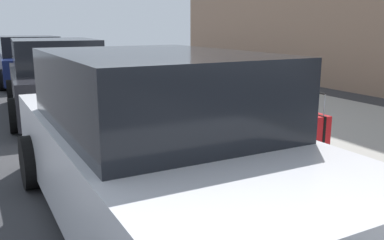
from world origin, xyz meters
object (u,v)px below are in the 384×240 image
at_px(suitcase_black_5, 211,105).
at_px(parked_car_charcoal_1, 57,80).
at_px(suitcase_maroon_3, 239,116).
at_px(suitcase_red_7, 190,99).
at_px(fire_hydrant, 172,87).
at_px(suitcase_olive_6, 199,101).
at_px(parked_car_navy_2, 29,61).
at_px(suitcase_navy_2, 260,124).
at_px(suitcase_red_0, 311,138).
at_px(suitcase_silver_4, 227,112).
at_px(bollard_post, 158,85).
at_px(parked_car_white_0, 153,145).
at_px(suitcase_teal_1, 280,126).

bearing_deg(suitcase_black_5, parked_car_charcoal_1, 39.22).
distance_m(suitcase_maroon_3, parked_car_charcoal_1, 4.43).
height_order(suitcase_red_7, fire_hydrant, fire_hydrant).
bearing_deg(suitcase_maroon_3, parked_car_charcoal_1, 30.61).
bearing_deg(fire_hydrant, suitcase_olive_6, 178.44).
xyz_separation_m(suitcase_maroon_3, parked_car_navy_2, (9.51, 2.25, 0.27)).
bearing_deg(suitcase_navy_2, suitcase_olive_6, 0.50).
height_order(suitcase_red_0, suitcase_navy_2, suitcase_red_0).
relative_size(suitcase_silver_4, parked_car_navy_2, 0.18).
height_order(suitcase_navy_2, parked_car_navy_2, parked_car_navy_2).
bearing_deg(bollard_post, suitcase_navy_2, -178.04).
distance_m(suitcase_black_5, bollard_post, 2.32).
height_order(suitcase_black_5, parked_car_white_0, parked_car_white_0).
relative_size(suitcase_teal_1, suitcase_red_7, 1.62).
xyz_separation_m(suitcase_navy_2, suitcase_silver_4, (1.01, -0.04, 0.00)).
distance_m(suitcase_navy_2, suitcase_maroon_3, 0.50).
distance_m(suitcase_maroon_3, parked_car_white_0, 2.99).
xyz_separation_m(parked_car_charcoal_1, parked_car_navy_2, (5.71, -0.00, -0.02)).
bearing_deg(suitcase_navy_2, parked_car_navy_2, 12.89).
relative_size(suitcase_olive_6, fire_hydrant, 1.10).
bearing_deg(parked_car_white_0, parked_car_navy_2, -0.00).
bearing_deg(suitcase_navy_2, bollard_post, 1.96).
xyz_separation_m(suitcase_maroon_3, bollard_post, (3.32, 0.09, 0.09)).
height_order(suitcase_black_5, parked_car_charcoal_1, parked_car_charcoal_1).
distance_m(suitcase_maroon_3, suitcase_red_7, 1.99).
bearing_deg(suitcase_navy_2, parked_car_charcoal_1, 28.03).
relative_size(suitcase_maroon_3, bollard_post, 0.85).
relative_size(parked_car_charcoal_1, parked_car_navy_2, 0.99).
relative_size(suitcase_maroon_3, fire_hydrant, 0.87).
distance_m(suitcase_silver_4, suitcase_black_5, 0.50).
bearing_deg(suitcase_navy_2, suitcase_red_7, -1.23).
bearing_deg(suitcase_navy_2, suitcase_red_0, -177.44).
relative_size(suitcase_maroon_3, suitcase_silver_4, 0.86).
height_order(fire_hydrant, parked_car_charcoal_1, parked_car_charcoal_1).
bearing_deg(suitcase_olive_6, suitcase_red_0, -178.78).
distance_m(bollard_post, parked_car_white_0, 5.69).
distance_m(suitcase_silver_4, bollard_post, 2.82).
height_order(suitcase_olive_6, parked_car_navy_2, parked_car_navy_2).
xyz_separation_m(suitcase_teal_1, suitcase_navy_2, (0.50, -0.02, -0.08)).
relative_size(suitcase_teal_1, fire_hydrant, 1.28).
bearing_deg(parked_car_charcoal_1, suitcase_maroon_3, -149.39).
xyz_separation_m(bollard_post, parked_car_white_0, (-5.26, 2.16, 0.22)).
distance_m(suitcase_red_0, parked_car_charcoal_1, 5.86).
bearing_deg(suitcase_black_5, parked_car_white_0, 142.12).
xyz_separation_m(suitcase_teal_1, parked_car_charcoal_1, (4.81, 2.27, 0.25)).
xyz_separation_m(suitcase_olive_6, suitcase_red_7, (0.50, -0.07, -0.04)).
distance_m(suitcase_red_0, parked_car_navy_2, 11.32).
bearing_deg(suitcase_maroon_3, parked_car_white_0, 130.79).
bearing_deg(parked_car_charcoal_1, suitcase_red_7, -127.79).
distance_m(suitcase_navy_2, parked_car_charcoal_1, 4.89).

